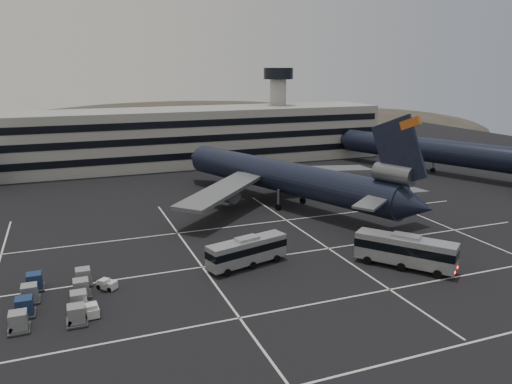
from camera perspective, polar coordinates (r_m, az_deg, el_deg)
ground at (r=61.88m, az=0.29°, el=-9.13°), size 260.00×260.00×0.00m
lane_markings at (r=62.82m, az=0.86°, el=-8.76°), size 90.00×55.62×0.01m
terminal at (r=126.48m, az=-12.99°, el=5.87°), size 125.00×26.00×24.00m
hills at (r=229.13m, az=-11.28°, el=4.78°), size 352.00×180.00×44.00m
trijet_main at (r=89.38m, az=3.35°, el=1.75°), size 44.20×55.44×18.08m
trijet_far at (r=123.89m, az=20.12°, el=4.50°), size 29.80×55.09×18.08m
bus_near at (r=65.02m, az=16.69°, el=-6.33°), size 9.80×11.41×4.33m
bus_far at (r=62.90m, az=-1.02°, el=-6.67°), size 11.13×5.25×3.83m
tug_a at (r=54.25m, az=-18.23°, el=-12.69°), size 1.50×2.32×1.43m
tug_b at (r=59.67m, az=-16.59°, el=-10.04°), size 2.39×2.42×1.37m
uld_cluster at (r=57.59m, az=-22.10°, el=-11.08°), size 8.48×12.42×1.93m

